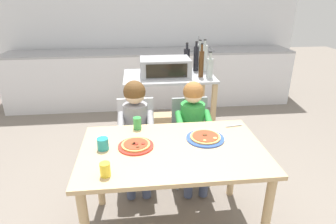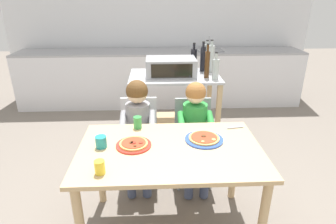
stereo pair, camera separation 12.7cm
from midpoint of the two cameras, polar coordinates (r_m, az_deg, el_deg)
The scene contains 22 objects.
ground_plane at distance 3.47m, azimuth -2.80°, elevation -7.31°, with size 12.52×12.52×0.00m, color slate.
back_wall_tiled at distance 4.95m, azimuth -4.64°, elevation 18.30°, with size 5.01×0.14×2.70m.
kitchen_counter at distance 4.71m, azimuth -4.10°, elevation 6.81°, with size 4.51×0.60×1.08m.
kitchen_island_cart at distance 3.30m, azimuth -0.97°, elevation 2.47°, with size 1.00×0.63×0.89m.
toaster_oven at distance 3.16m, azimuth -1.76°, elevation 8.97°, with size 0.54×0.36×0.19m.
bottle_tall_green_wine at distance 3.45m, azimuth 2.69°, elevation 10.67°, with size 0.07×0.07×0.31m.
bottle_clear_vinegar at distance 3.08m, azimuth 7.18°, elevation 8.74°, with size 0.07×0.07×0.29m.
bottle_slim_sauce at distance 3.46m, azimuth 5.28°, elevation 11.04°, with size 0.06×0.06×0.34m.
bottle_squat_spirits at distance 3.11m, azimuth 5.49°, elevation 9.67°, with size 0.05×0.05×0.36m.
bottle_dark_olive_oil at distance 3.35m, azimuth 6.15°, elevation 10.70°, with size 0.07×0.07×0.37m.
bottle_brown_beer at distance 3.37m, azimuth 4.53°, elevation 10.69°, with size 0.06×0.06×0.34m.
dining_table at distance 2.08m, azimuth -0.86°, elevation -9.71°, with size 1.29×0.82×0.73m.
dining_chair_left at distance 2.76m, azimuth -7.61°, elevation -4.63°, with size 0.36×0.36×0.81m.
dining_chair_right at distance 2.75m, azimuth 3.19°, elevation -4.48°, with size 0.36×0.36×0.81m.
child_in_grey_shirt at distance 2.57m, azimuth -7.86°, elevation -2.18°, with size 0.32×0.42×1.02m.
child_in_green_shirt at distance 2.57m, azimuth 3.71°, elevation -2.44°, with size 0.32×0.42×1.00m.
pizza_plate_red_rimmed at distance 2.05m, azimuth -8.22°, elevation -6.64°, with size 0.25×0.25×0.03m.
pizza_plate_blue_rimmed at distance 2.14m, azimuth 5.77°, elevation -5.14°, with size 0.28×0.28×0.03m.
drinking_cup_yellow at distance 1.78m, azimuth -14.49°, elevation -11.10°, with size 0.06×0.06×0.09m, color yellow.
drinking_cup_green at distance 2.29m, azimuth -7.75°, elevation -2.26°, with size 0.07×0.07×0.10m, color green.
drinking_cup_teal at distance 2.06m, azimuth -14.64°, elevation -6.21°, with size 0.08×0.08×0.08m, color teal.
serving_spoon at distance 2.38m, azimuth 11.56°, elevation -2.73°, with size 0.01×0.01×0.14m, color #B7BABF.
Camera 1 is at (-0.22, -1.74, 1.75)m, focal length 30.50 mm.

